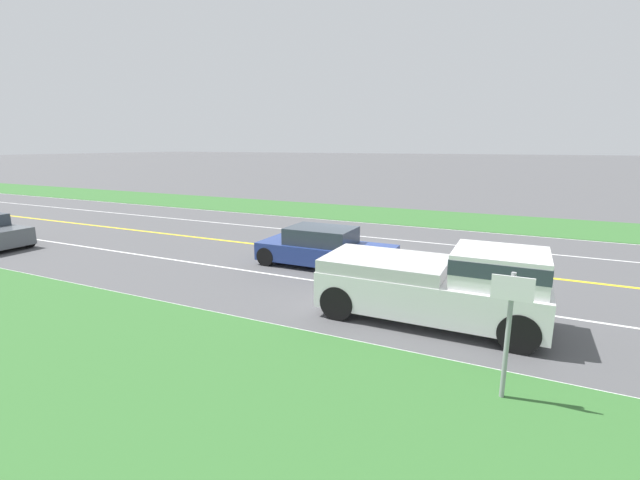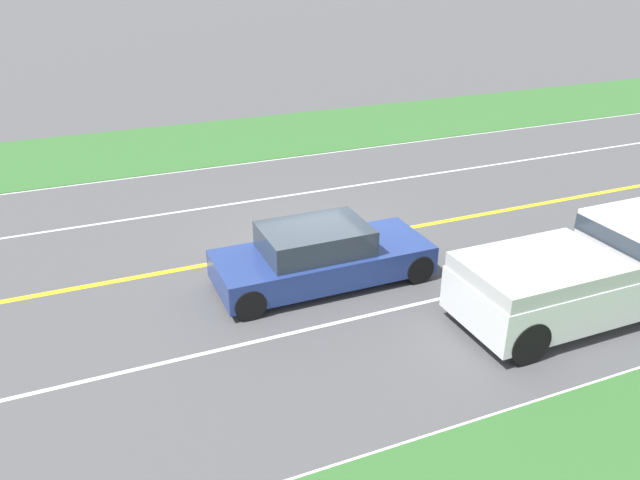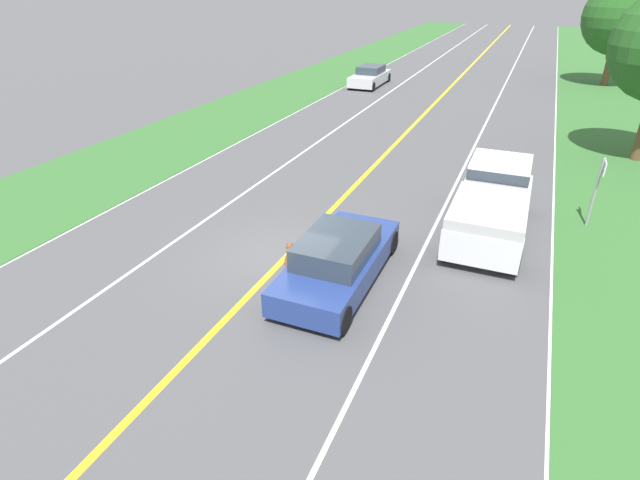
# 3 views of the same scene
# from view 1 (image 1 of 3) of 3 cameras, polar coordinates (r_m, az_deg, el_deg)

# --- Properties ---
(ground_plane) EXTENTS (400.00, 400.00, 0.00)m
(ground_plane) POSITION_cam_1_polar(r_m,az_deg,el_deg) (16.67, 4.94, -2.12)
(ground_plane) COLOR #4C4C4F
(centre_divider_line) EXTENTS (0.18, 160.00, 0.01)m
(centre_divider_line) POSITION_cam_1_polar(r_m,az_deg,el_deg) (16.67, 4.94, -2.10)
(centre_divider_line) COLOR yellow
(centre_divider_line) RESTS_ON ground
(lane_edge_line_right) EXTENTS (0.14, 160.00, 0.01)m
(lane_edge_line_right) POSITION_cam_1_polar(r_m,az_deg,el_deg) (10.72, -8.53, -10.68)
(lane_edge_line_right) COLOR white
(lane_edge_line_right) RESTS_ON ground
(lane_edge_line_left) EXTENTS (0.14, 160.00, 0.01)m
(lane_edge_line_left) POSITION_cam_1_polar(r_m,az_deg,el_deg) (23.21, 11.01, 1.88)
(lane_edge_line_left) COLOR white
(lane_edge_line_left) RESTS_ON ground
(lane_dash_same_dir) EXTENTS (0.10, 160.00, 0.01)m
(lane_dash_same_dir) POSITION_cam_1_polar(r_m,az_deg,el_deg) (13.57, -0.27, -5.50)
(lane_dash_same_dir) COLOR white
(lane_dash_same_dir) RESTS_ON ground
(lane_dash_oncoming) EXTENTS (0.10, 160.00, 0.01)m
(lane_dash_oncoming) POSITION_cam_1_polar(r_m,az_deg,el_deg) (19.90, 8.47, 0.22)
(lane_dash_oncoming) COLOR white
(lane_dash_oncoming) RESTS_ON ground
(grass_verge_right) EXTENTS (6.00, 160.00, 0.03)m
(grass_verge_right) POSITION_cam_1_polar(r_m,az_deg,el_deg) (8.66, -20.12, -17.22)
(grass_verge_right) COLOR #33662D
(grass_verge_right) RESTS_ON ground
(grass_verge_left) EXTENTS (6.00, 160.00, 0.03)m
(grass_verge_left) POSITION_cam_1_polar(r_m,az_deg,el_deg) (26.08, 12.67, 2.99)
(grass_verge_left) COLOR #33662D
(grass_verge_left) RESTS_ON ground
(ego_car) EXTENTS (1.93, 4.80, 1.38)m
(ego_car) POSITION_cam_1_polar(r_m,az_deg,el_deg) (15.09, 0.65, -1.11)
(ego_car) COLOR navy
(ego_car) RESTS_ON ground
(dog) EXTENTS (0.49, 1.12, 0.78)m
(dog) POSITION_cam_1_polar(r_m,az_deg,el_deg) (16.37, 2.08, -0.60)
(dog) COLOR brown
(dog) RESTS_ON ground
(pickup_truck) EXTENTS (2.09, 5.25, 1.91)m
(pickup_truck) POSITION_cam_1_polar(r_m,az_deg,el_deg) (10.68, 15.72, -5.56)
(pickup_truck) COLOR silver
(pickup_truck) RESTS_ON ground
(street_sign) EXTENTS (0.11, 0.64, 2.23)m
(street_sign) POSITION_cam_1_polar(r_m,az_deg,el_deg) (7.71, 23.91, -9.80)
(street_sign) COLOR gray
(street_sign) RESTS_ON ground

